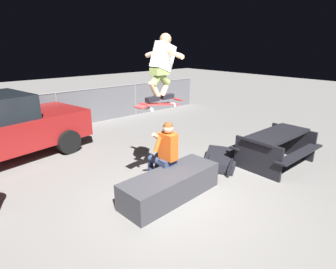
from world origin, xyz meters
name	(u,v)px	position (x,y,z in m)	size (l,w,h in m)	color
ground_plane	(177,199)	(0.00, 0.00, 0.00)	(40.00, 40.00, 0.00)	slate
ledge_box_main	(171,185)	(-0.04, 0.13, 0.23)	(1.93, 0.68, 0.47)	#38383D
person_sitting_on_ledge	(164,151)	(0.15, 0.53, 0.72)	(0.59, 0.76, 1.30)	#2D3856
skateboard	(160,104)	(0.09, 0.57, 1.62)	(1.03, 0.28, 0.14)	#B72D2D
skater_airborne	(162,64)	(0.15, 0.57, 2.31)	(0.63, 0.89, 1.12)	black
kicker_ramp	(220,162)	(1.76, 0.45, 0.06)	(1.28, 1.15, 0.34)	black
picnic_table_back	(277,143)	(2.74, -0.35, 0.50)	(1.70, 1.34, 0.75)	black
fence_back	(57,110)	(0.00, 5.64, 0.64)	(12.05, 0.05, 1.20)	slate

